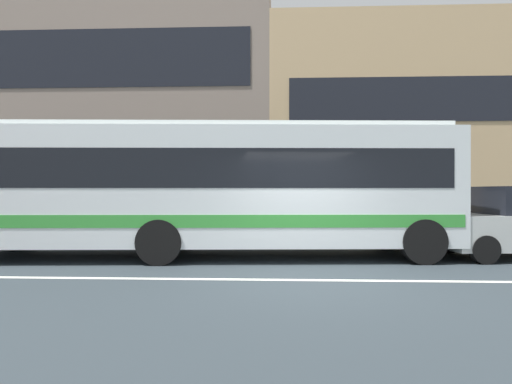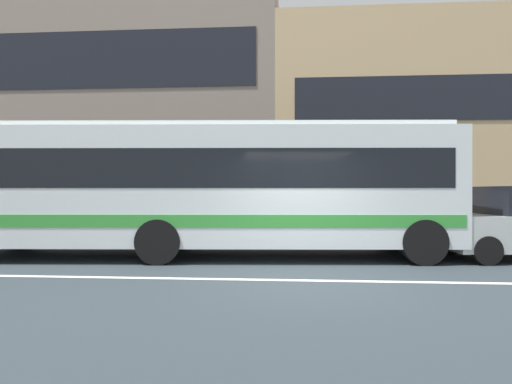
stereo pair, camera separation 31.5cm
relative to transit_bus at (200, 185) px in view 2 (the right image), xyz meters
name	(u,v)px [view 2 (the right image)]	position (x,y,z in m)	size (l,w,h in m)	color
ground_plane	(307,281)	(2.50, -2.65, -1.76)	(160.00, 160.00, 0.00)	#2D363C
lane_centre_line	(307,280)	(2.50, -2.65, -1.76)	(60.00, 0.16, 0.01)	silver
apartment_block_left	(97,106)	(-8.67, 13.31, 4.67)	(20.54, 10.35, 12.86)	gray
apartment_block_right	(477,132)	(12.22, 13.31, 3.01)	(21.24, 10.35, 9.53)	tan
transit_bus	(200,185)	(0.00, 0.00, 0.00)	(12.26, 3.26, 3.19)	silver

